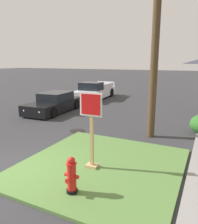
{
  "coord_description": "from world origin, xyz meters",
  "views": [
    {
      "loc": [
        5.1,
        -4.32,
        3.21
      ],
      "look_at": [
        1.35,
        3.24,
        1.3
      ],
      "focal_mm": 35.97,
      "sensor_mm": 36.0,
      "label": 1
    }
  ],
  "objects_px": {
    "fire_hydrant": "(72,176)",
    "stop_sign": "(92,132)",
    "parked_sedan_black": "(54,103)",
    "utility_pole": "(156,24)",
    "manhole_cover": "(77,131)",
    "pickup_truck_white": "(94,92)"
  },
  "relations": [
    {
      "from": "stop_sign",
      "to": "pickup_truck_white",
      "type": "bearing_deg",
      "value": 117.24
    },
    {
      "from": "fire_hydrant",
      "to": "parked_sedan_black",
      "type": "xyz_separation_m",
      "value": [
        -6.16,
        7.4,
        0.02
      ]
    },
    {
      "from": "fire_hydrant",
      "to": "stop_sign",
      "type": "height_order",
      "value": "stop_sign"
    },
    {
      "from": "fire_hydrant",
      "to": "pickup_truck_white",
      "type": "bearing_deg",
      "value": 115.42
    },
    {
      "from": "manhole_cover",
      "to": "stop_sign",
      "type": "bearing_deg",
      "value": -51.74
    },
    {
      "from": "manhole_cover",
      "to": "utility_pole",
      "type": "xyz_separation_m",
      "value": [
        3.27,
        0.77,
        4.64
      ]
    },
    {
      "from": "parked_sedan_black",
      "to": "utility_pole",
      "type": "relative_size",
      "value": 0.5
    },
    {
      "from": "manhole_cover",
      "to": "parked_sedan_black",
      "type": "bearing_deg",
      "value": 140.37
    },
    {
      "from": "fire_hydrant",
      "to": "parked_sedan_black",
      "type": "height_order",
      "value": "parked_sedan_black"
    },
    {
      "from": "fire_hydrant",
      "to": "pickup_truck_white",
      "type": "xyz_separation_m",
      "value": [
        -6.25,
        13.15,
        0.1
      ]
    },
    {
      "from": "fire_hydrant",
      "to": "manhole_cover",
      "type": "bearing_deg",
      "value": 120.41
    },
    {
      "from": "fire_hydrant",
      "to": "pickup_truck_white",
      "type": "relative_size",
      "value": 0.17
    },
    {
      "from": "stop_sign",
      "to": "manhole_cover",
      "type": "distance_m",
      "value": 4.09
    },
    {
      "from": "manhole_cover",
      "to": "parked_sedan_black",
      "type": "height_order",
      "value": "parked_sedan_black"
    },
    {
      "from": "pickup_truck_white",
      "to": "utility_pole",
      "type": "bearing_deg",
      "value": -48.91
    },
    {
      "from": "pickup_truck_white",
      "to": "manhole_cover",
      "type": "bearing_deg",
      "value": -67.33
    },
    {
      "from": "parked_sedan_black",
      "to": "utility_pole",
      "type": "distance_m",
      "value": 8.23
    },
    {
      "from": "manhole_cover",
      "to": "fire_hydrant",
      "type": "bearing_deg",
      "value": -59.59
    },
    {
      "from": "fire_hydrant",
      "to": "utility_pole",
      "type": "relative_size",
      "value": 0.1
    },
    {
      "from": "fire_hydrant",
      "to": "utility_pole",
      "type": "height_order",
      "value": "utility_pole"
    },
    {
      "from": "fire_hydrant",
      "to": "stop_sign",
      "type": "xyz_separation_m",
      "value": [
        -0.2,
        1.39,
        0.66
      ]
    },
    {
      "from": "parked_sedan_black",
      "to": "stop_sign",
      "type": "bearing_deg",
      "value": -45.2
    }
  ]
}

